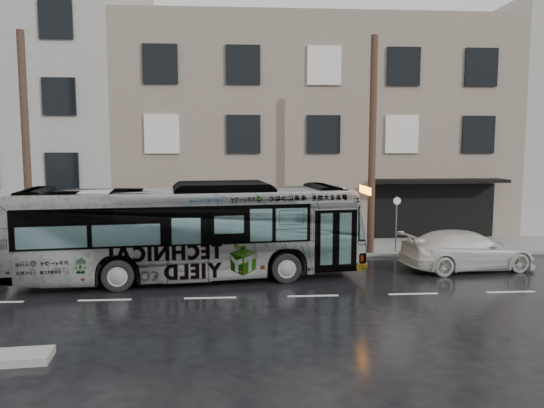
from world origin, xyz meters
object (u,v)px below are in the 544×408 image
(utility_pole_front, at_px, (372,146))
(white_sedan, at_px, (467,250))
(sign_post, at_px, (396,224))
(utility_pole_rear, at_px, (26,146))
(bus, at_px, (189,231))

(utility_pole_front, bearing_deg, white_sedan, -40.85)
(sign_post, bearing_deg, white_sedan, -53.53)
(utility_pole_rear, distance_m, bus, 8.02)
(utility_pole_front, xyz_separation_m, sign_post, (1.10, 0.00, -3.30))
(utility_pole_rear, distance_m, white_sedan, 17.69)
(utility_pole_front, relative_size, white_sedan, 1.77)
(utility_pole_rear, bearing_deg, utility_pole_front, 0.00)
(utility_pole_rear, xyz_separation_m, bus, (6.68, -3.32, -2.96))
(utility_pole_rear, bearing_deg, sign_post, 0.00)
(white_sedan, bearing_deg, utility_pole_front, 41.90)
(utility_pole_rear, xyz_separation_m, sign_post, (15.10, 0.00, -3.30))
(utility_pole_rear, relative_size, sign_post, 3.75)
(bus, bearing_deg, white_sedan, -93.35)
(utility_pole_front, height_order, sign_post, utility_pole_front)
(sign_post, relative_size, white_sedan, 0.47)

